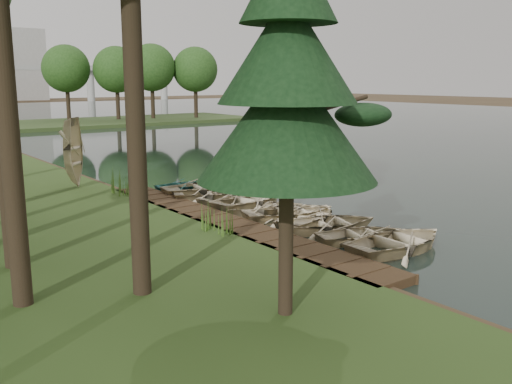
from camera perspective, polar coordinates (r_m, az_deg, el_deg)
ground at (r=21.91m, az=0.31°, el=-3.03°), size 300.00×300.00×0.00m
water at (r=56.82m, az=12.25°, el=5.56°), size 130.00×200.00×0.05m
boardwalk at (r=20.97m, az=-3.17°, el=-3.27°), size 1.60×16.00×0.30m
peninsula at (r=70.25m, az=-19.80°, el=6.36°), size 50.00×14.00×0.45m
far_trees at (r=69.14m, az=-22.82°, el=11.23°), size 45.60×5.60×8.80m
building_a at (r=162.67m, az=-22.27°, el=11.69°), size 10.00×8.00×18.00m
rowboat_0 at (r=18.62m, az=14.11°, el=-4.52°), size 3.94×2.87×0.80m
rowboat_1 at (r=19.42m, az=10.49°, el=-3.96°), size 3.64×3.08×0.64m
rowboat_2 at (r=20.52m, az=7.29°, el=-2.88°), size 4.30×3.69×0.75m
rowboat_3 at (r=21.50m, az=5.27°, el=-2.19°), size 4.31×3.75×0.75m
rowboat_4 at (r=22.05m, az=3.38°, el=-1.80°), size 4.28×3.58×0.76m
rowboat_5 at (r=22.98m, az=0.88°, el=-1.36°), size 3.91×3.44×0.67m
rowboat_6 at (r=24.24m, az=-0.49°, el=-0.51°), size 4.52×3.64×0.83m
rowboat_7 at (r=25.12m, az=-2.41°, el=-0.25°), size 3.66×2.84×0.70m
rowboat_8 at (r=25.65m, az=-4.13°, el=0.06°), size 4.51×3.97×0.78m
rowboat_9 at (r=26.87m, az=-5.15°, el=0.61°), size 4.49×3.58×0.83m
rowboat_10 at (r=27.99m, az=-6.97°, el=0.78°), size 3.28×2.56×0.62m
stored_rowboat at (r=28.56m, az=-17.49°, el=1.13°), size 4.08×3.98×0.69m
pine_tree at (r=11.88m, az=3.18°, el=10.91°), size 3.80×3.80×8.09m
reeds_0 at (r=19.63m, az=-4.86°, el=-2.36°), size 0.60×0.60×0.99m
reeds_1 at (r=18.93m, az=-2.87°, el=-2.93°), size 0.60×0.60×0.94m
reeds_2 at (r=25.94m, az=-13.06°, el=0.58°), size 0.60×0.60×0.86m
reeds_3 at (r=26.72m, az=-13.86°, el=1.14°), size 0.60×0.60×1.13m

